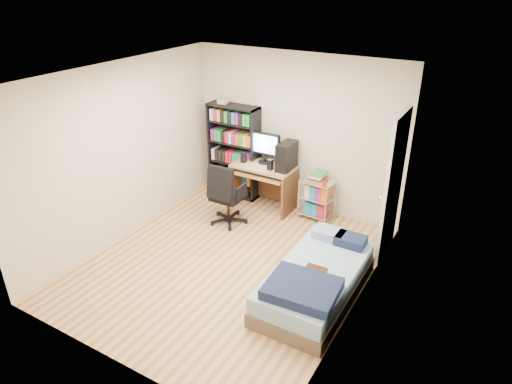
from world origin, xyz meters
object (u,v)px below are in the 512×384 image
Objects in this scene: media_shelf at (234,150)px; office_chair at (227,205)px; bed at (315,281)px; computer_desk at (271,170)px.

office_chair is at bearing -63.84° from media_shelf.
bed is at bearing -38.85° from media_shelf.
computer_desk is (0.78, -0.13, -0.14)m from media_shelf.
computer_desk is at bearing 67.74° from office_chair.
bed is (1.58, -1.77, -0.45)m from computer_desk.
office_chair is 0.55× the size of bed.
media_shelf is at bearing 141.15° from bed.
media_shelf reaches higher than office_chair.
media_shelf is 1.67× the size of office_chair.
office_chair is 2.13m from bed.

